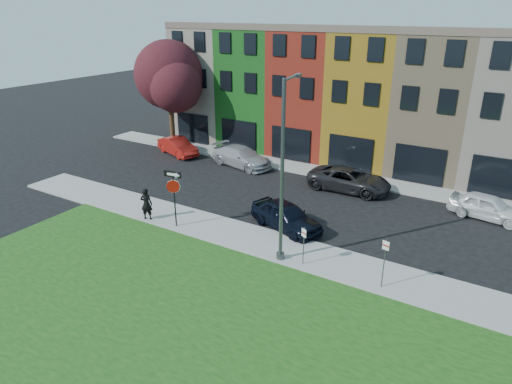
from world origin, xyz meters
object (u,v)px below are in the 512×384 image
Objects in this scene: stop_sign at (173,188)px; street_lamp at (283,173)px; man at (146,204)px; sedan_near at (286,216)px.

stop_sign is 0.38× the size of street_lamp.
street_lamp is at bearing -9.87° from stop_sign.
stop_sign is at bearing 162.29° from man.
man is at bearing 170.97° from street_lamp.
street_lamp is (1.39, -3.07, 3.73)m from sedan_near.
man is 9.42m from street_lamp.
street_lamp reaches higher than sedan_near.
man is at bearing 174.19° from stop_sign.
street_lamp reaches higher than man.
stop_sign reaches higher than man.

